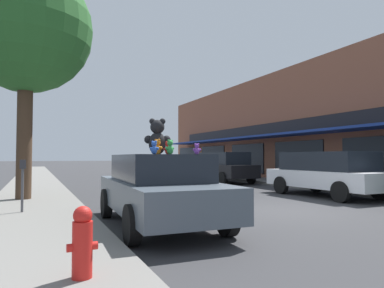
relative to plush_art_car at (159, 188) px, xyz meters
The scene contains 15 objects.
ground_plane 3.90m from the plush_art_car, ahead, with size 260.00×260.00×0.00m, color #333335.
sidewalk_near 2.58m from the plush_art_car, 168.61° to the left, with size 2.48×90.00×0.15m.
storefront_row 21.48m from the plush_art_car, 30.22° to the left, with size 16.15×30.78×6.87m.
plush_art_car is the anchor object (origin of this frame).
teddy_bear_giant 1.17m from the plush_art_car, 76.73° to the left, with size 0.63×0.46×0.83m.
teddy_bear_blue 1.18m from the plush_art_car, 115.60° to the right, with size 0.18×0.18×0.27m.
teddy_bear_red 0.88m from the plush_art_car, 12.70° to the right, with size 0.22×0.16×0.29m.
teddy_bear_purple 1.25m from the plush_art_car, 52.95° to the right, with size 0.17×0.14×0.23m.
teddy_bear_orange 0.89m from the plush_art_car, 86.13° to the left, with size 0.21×0.26×0.35m.
teddy_bear_green 0.93m from the plush_art_car, 60.32° to the right, with size 0.24×0.18×0.32m.
parked_car_far_center 7.96m from the plush_art_car, 18.65° to the left, with size 2.07×4.79×1.68m.
parked_car_far_right 12.74m from the plush_art_car, 53.70° to the left, with size 1.99×4.74×1.75m.
street_tree 7.58m from the plush_art_car, 118.18° to the left, with size 4.18×4.18×7.61m.
fire_hydrant 3.65m from the plush_art_car, 122.54° to the right, with size 0.33×0.22×0.79m.
parking_meter 3.53m from the plush_art_car, 140.27° to the left, with size 0.14×0.10×1.27m.
Camera 1 is at (-6.23, -7.54, 1.48)m, focal length 32.00 mm.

